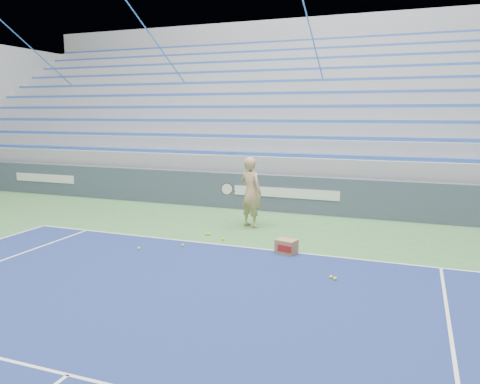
{
  "coord_description": "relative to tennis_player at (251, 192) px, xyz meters",
  "views": [
    {
      "loc": [
        3.53,
        2.54,
        2.94
      ],
      "look_at": [
        -0.17,
        12.38,
        1.15
      ],
      "focal_mm": 35.0,
      "sensor_mm": 36.0,
      "label": 1
    }
  ],
  "objects": [
    {
      "name": "sponsor_barrier",
      "position": [
        0.4,
        2.13,
        -0.36
      ],
      "size": [
        30.0,
        0.32,
        1.1
      ],
      "color": "#3B485A",
      "rests_on": "ground"
    },
    {
      "name": "tennis_ball_0",
      "position": [
        2.64,
        -3.17,
        -0.88
      ],
      "size": [
        0.07,
        0.07,
        0.07
      ],
      "primitive_type": "sphere",
      "color": "#D2EE30",
      "rests_on": "ground"
    },
    {
      "name": "tennis_ball_4",
      "position": [
        -0.15,
        -1.5,
        -0.88
      ],
      "size": [
        0.07,
        0.07,
        0.07
      ],
      "primitive_type": "sphere",
      "color": "#D2EE30",
      "rests_on": "ground"
    },
    {
      "name": "tennis_ball_1",
      "position": [
        -0.65,
        -1.19,
        -0.88
      ],
      "size": [
        0.07,
        0.07,
        0.07
      ],
      "primitive_type": "sphere",
      "color": "#D2EE30",
      "rests_on": "ground"
    },
    {
      "name": "tennis_player",
      "position": [
        0.0,
        0.0,
        0.0
      ],
      "size": [
        1.0,
        0.95,
        1.82
      ],
      "color": "tan",
      "rests_on": "ground"
    },
    {
      "name": "tennis_ball_6",
      "position": [
        2.72,
        -3.23,
        -0.88
      ],
      "size": [
        0.07,
        0.07,
        0.07
      ],
      "primitive_type": "sphere",
      "color": "#D2EE30",
      "rests_on": "ground"
    },
    {
      "name": "tennis_ball_2",
      "position": [
        -0.79,
        -2.29,
        -0.88
      ],
      "size": [
        0.07,
        0.07,
        0.07
      ],
      "primitive_type": "sphere",
      "color": "#D2EE30",
      "rests_on": "ground"
    },
    {
      "name": "tennis_ball_5",
      "position": [
        -0.72,
        -1.21,
        -0.88
      ],
      "size": [
        0.07,
        0.07,
        0.07
      ],
      "primitive_type": "sphere",
      "color": "#D2EE30",
      "rests_on": "ground"
    },
    {
      "name": "bleachers",
      "position": [
        0.39,
        7.84,
        1.44
      ],
      "size": [
        31.0,
        9.15,
        7.3
      ],
      "color": "#9A9DA2",
      "rests_on": "ground"
    },
    {
      "name": "ball_box",
      "position": [
        1.5,
        -1.98,
        -0.76
      ],
      "size": [
        0.48,
        0.41,
        0.31
      ],
      "color": "#A1754E",
      "rests_on": "ground"
    },
    {
      "name": "tennis_ball_3",
      "position": [
        -1.57,
        -2.84,
        -0.88
      ],
      "size": [
        0.07,
        0.07,
        0.07
      ],
      "primitive_type": "sphere",
      "color": "#D2EE30",
      "rests_on": "ground"
    }
  ]
}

